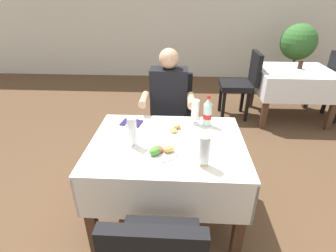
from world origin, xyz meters
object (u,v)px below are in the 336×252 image
(plate_near_camera, at_px, (160,151))
(background_table_tumbler, at_px, (300,65))
(seated_diner_far, at_px, (169,106))
(cola_bottle_primary, at_px, (208,113))
(napkin_cutlery_set, at_px, (132,123))
(background_chair_left, at_px, (242,81))
(potted_plant_corner, at_px, (297,48))
(background_dining_table, at_px, (293,82))
(beer_glass_left, at_px, (195,112))
(main_dining_table, at_px, (167,160))
(chair_far_diner_seat, at_px, (172,115))
(beer_glass_middle, at_px, (204,151))
(plate_far_diner, at_px, (171,129))
(beer_glass_right, at_px, (132,132))

(plate_near_camera, xyz_separation_m, background_table_tumbler, (1.81, 2.24, 0.03))
(seated_diner_far, height_order, cola_bottle_primary, seated_diner_far)
(napkin_cutlery_set, bearing_deg, background_chair_left, 53.37)
(potted_plant_corner, bearing_deg, background_dining_table, -111.12)
(beer_glass_left, relative_size, cola_bottle_primary, 0.81)
(background_dining_table, height_order, background_table_tumbler, background_table_tumbler)
(plate_near_camera, bearing_deg, background_dining_table, 51.59)
(cola_bottle_primary, distance_m, potted_plant_corner, 3.51)
(main_dining_table, height_order, chair_far_diner_seat, chair_far_diner_seat)
(background_table_tumbler, bearing_deg, main_dining_table, -130.32)
(main_dining_table, distance_m, seated_diner_far, 0.74)
(main_dining_table, xyz_separation_m, beer_glass_left, (0.21, 0.30, 0.28))
(beer_glass_middle, bearing_deg, plate_near_camera, 157.29)
(plate_far_diner, xyz_separation_m, beer_glass_left, (0.19, 0.13, 0.10))
(beer_glass_right, relative_size, background_dining_table, 0.22)
(chair_far_diner_seat, relative_size, beer_glass_middle, 4.42)
(beer_glass_left, height_order, cola_bottle_primary, cola_bottle_primary)
(plate_near_camera, relative_size, background_table_tumbler, 2.05)
(beer_glass_left, distance_m, potted_plant_corner, 3.54)
(beer_glass_middle, bearing_deg, beer_glass_right, 156.79)
(napkin_cutlery_set, relative_size, background_table_tumbler, 1.78)
(beer_glass_left, distance_m, cola_bottle_primary, 0.10)
(beer_glass_middle, distance_m, background_dining_table, 2.73)
(main_dining_table, relative_size, beer_glass_middle, 5.20)
(beer_glass_middle, xyz_separation_m, napkin_cutlery_set, (-0.56, 0.56, -0.11))
(potted_plant_corner, bearing_deg, background_table_tumbler, -108.82)
(background_chair_left, bearing_deg, plate_far_diner, -117.35)
(cola_bottle_primary, bearing_deg, beer_glass_left, 168.05)
(cola_bottle_primary, xyz_separation_m, background_table_tumbler, (1.46, 1.80, -0.06))
(background_dining_table, bearing_deg, background_table_tumbler, 37.82)
(plate_far_diner, distance_m, beer_glass_right, 0.37)
(chair_far_diner_seat, height_order, cola_bottle_primary, cola_bottle_primary)
(seated_diner_far, height_order, background_chair_left, seated_diner_far)
(chair_far_diner_seat, xyz_separation_m, background_dining_table, (1.69, 1.19, 0.00))
(main_dining_table, distance_m, beer_glass_right, 0.38)
(main_dining_table, xyz_separation_m, background_table_tumbler, (1.77, 2.08, 0.22))
(background_dining_table, relative_size, background_table_tumbler, 9.23)
(background_table_tumbler, bearing_deg, background_dining_table, -142.18)
(seated_diner_far, bearing_deg, plate_far_diner, -85.02)
(beer_glass_right, xyz_separation_m, potted_plant_corner, (2.41, 3.32, -0.06))
(napkin_cutlery_set, bearing_deg, seated_diner_far, 56.48)
(cola_bottle_primary, xyz_separation_m, potted_plant_corner, (1.85, 2.97, -0.06))
(plate_far_diner, relative_size, beer_glass_left, 1.12)
(plate_near_camera, height_order, cola_bottle_primary, cola_bottle_primary)
(background_chair_left, bearing_deg, napkin_cutlery_set, -126.63)
(chair_far_diner_seat, distance_m, background_table_tumbler, 2.18)
(background_chair_left, bearing_deg, beer_glass_right, -120.18)
(plate_near_camera, distance_m, background_dining_table, 2.79)
(beer_glass_right, bearing_deg, potted_plant_corner, 54.08)
(main_dining_table, relative_size, background_chair_left, 1.18)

